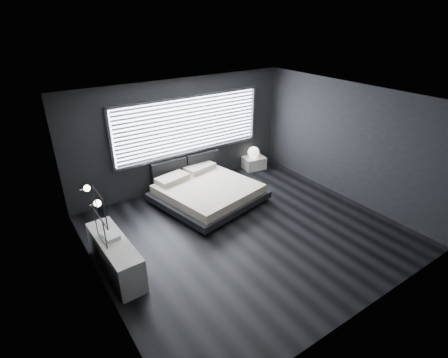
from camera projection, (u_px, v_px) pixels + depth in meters
room at (248, 172)px, 6.83m from camera, size 6.04×6.00×2.80m
window at (190, 125)px, 8.84m from camera, size 4.14×0.09×1.52m
headboard at (186, 165)px, 9.17m from camera, size 1.96×0.16×0.52m
sconce_near at (97, 203)px, 5.33m from camera, size 0.18×0.11×0.11m
sconce_far at (87, 188)px, 5.77m from camera, size 0.18×0.11×0.11m
wall_art_upper at (100, 208)px, 4.73m from camera, size 0.01×0.48×0.48m
wall_art_lower at (100, 228)px, 5.12m from camera, size 0.01×0.48×0.48m
bed at (207, 191)px, 8.51m from camera, size 2.64×2.56×0.58m
nightstand at (254, 163)px, 10.32m from camera, size 0.69×0.60×0.36m
orb_lamp at (253, 152)px, 10.13m from camera, size 0.33×0.33×0.33m
dresser at (116, 256)px, 6.18m from camera, size 0.53×1.67×0.66m
book_stack at (110, 236)px, 6.11m from camera, size 0.30×0.39×0.07m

